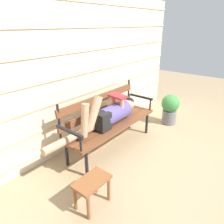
{
  "coord_description": "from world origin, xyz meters",
  "views": [
    {
      "loc": [
        -2.24,
        -1.71,
        1.82
      ],
      "look_at": [
        0.0,
        0.09,
        0.61
      ],
      "focal_mm": 33.54,
      "sensor_mm": 36.0,
      "label": 1
    }
  ],
  "objects_px": {
    "park_bench": "(108,119)",
    "footstool": "(92,186)",
    "reclining_person": "(109,115)",
    "potted_plant": "(170,108)"
  },
  "relations": [
    {
      "from": "reclining_person",
      "to": "potted_plant",
      "type": "relative_size",
      "value": 2.92
    },
    {
      "from": "park_bench",
      "to": "footstool",
      "type": "distance_m",
      "value": 1.23
    },
    {
      "from": "reclining_person",
      "to": "footstool",
      "type": "height_order",
      "value": "reclining_person"
    },
    {
      "from": "footstool",
      "to": "potted_plant",
      "type": "relative_size",
      "value": 0.68
    },
    {
      "from": "park_bench",
      "to": "reclining_person",
      "type": "distance_m",
      "value": 0.15
    },
    {
      "from": "park_bench",
      "to": "footstool",
      "type": "height_order",
      "value": "park_bench"
    },
    {
      "from": "potted_plant",
      "to": "footstool",
      "type": "bearing_deg",
      "value": -174.52
    },
    {
      "from": "reclining_person",
      "to": "potted_plant",
      "type": "xyz_separation_m",
      "value": [
        1.45,
        -0.33,
        -0.26
      ]
    },
    {
      "from": "park_bench",
      "to": "potted_plant",
      "type": "relative_size",
      "value": 2.9
    },
    {
      "from": "park_bench",
      "to": "reclining_person",
      "type": "relative_size",
      "value": 0.99
    }
  ]
}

